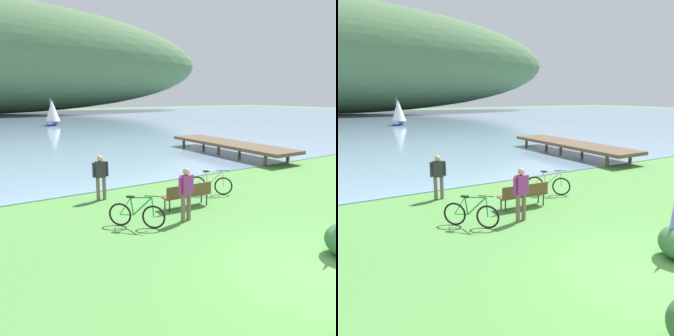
# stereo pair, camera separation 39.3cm
# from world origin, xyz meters

# --- Properties ---
(ground_plane) EXTENTS (200.00, 200.00, 0.00)m
(ground_plane) POSITION_xyz_m (0.00, 0.00, 0.00)
(ground_plane) COLOR #518E42
(bay_water) EXTENTS (180.00, 80.00, 0.04)m
(bay_water) POSITION_xyz_m (0.00, 48.76, 0.02)
(bay_water) COLOR #7A99B2
(bay_water) RESTS_ON ground
(park_bench_near_camera) EXTENTS (1.83, 0.59, 0.88)m
(park_bench_near_camera) POSITION_xyz_m (0.12, 5.19, 0.52)
(park_bench_near_camera) COLOR brown
(park_bench_near_camera) RESTS_ON ground
(bicycle_leaning_near_bench) EXTENTS (1.37, 1.21, 1.01)m
(bicycle_leaning_near_bench) POSITION_xyz_m (1.86, 6.06, 0.40)
(bicycle_leaning_near_bench) COLOR black
(bicycle_leaning_near_bench) RESTS_ON ground
(bicycle_beside_path) EXTENTS (1.30, 1.29, 1.01)m
(bicycle_beside_path) POSITION_xyz_m (-2.21, 4.53, 0.40)
(bicycle_beside_path) COLOR black
(bicycle_beside_path) RESTS_ON ground
(person_at_shoreline) EXTENTS (0.61, 0.26, 1.71)m
(person_at_shoreline) POSITION_xyz_m (-2.09, 7.69, 0.98)
(person_at_shoreline) COLOR #72604C
(person_at_shoreline) RESTS_ON ground
(person_on_the_grass) EXTENTS (0.61, 0.27, 1.71)m
(person_on_the_grass) POSITION_xyz_m (-0.65, 4.18, 0.98)
(person_on_the_grass) COLOR #72604C
(person_on_the_grass) RESTS_ON ground
(sailboat_nearest_to_shore) EXTENTS (2.68, 2.99, 3.59)m
(sailboat_nearest_to_shore) POSITION_xyz_m (4.54, 41.64, 1.73)
(sailboat_nearest_to_shore) COLOR navy
(sailboat_nearest_to_shore) RESTS_ON bay_water
(pier_dock) EXTENTS (2.40, 10.00, 0.80)m
(pier_dock) POSITION_xyz_m (9.00, 12.76, 0.69)
(pier_dock) COLOR brown
(pier_dock) RESTS_ON ground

